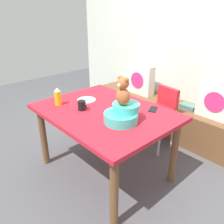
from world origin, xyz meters
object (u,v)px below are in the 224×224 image
highchair (160,110)px  coffee_mug (82,105)px  dining_table (105,119)px  ketchup_bottle (58,97)px  infant_seat_teal (123,114)px  dinner_plate_near (86,100)px  pillow_floral_left (140,79)px  pillow_floral_right (217,101)px  teddy_bear (123,92)px  cell_phone (153,109)px  book_stack (189,107)px

highchair → coffee_mug: (-0.24, -0.97, 0.27)m
dining_table → ketchup_bottle: 0.54m
infant_seat_teal → dinner_plate_near: 0.63m
pillow_floral_left → infant_seat_teal: 1.56m
pillow_floral_right → infant_seat_teal: same height
infant_seat_teal → teddy_bear: bearing=-90.0°
coffee_mug → cell_phone: coffee_mug is taller
pillow_floral_right → book_stack: (-0.35, 0.02, -0.19)m
teddy_bear → ketchup_bottle: teddy_bear is taller
coffee_mug → infant_seat_teal: bearing=14.2°
ketchup_bottle → cell_phone: (0.74, 0.63, -0.08)m
pillow_floral_left → book_stack: bearing=1.5°
dining_table → pillow_floral_right: bearing=64.9°
teddy_bear → dinner_plate_near: bearing=173.8°
pillow_floral_right → coffee_mug: 1.57m
coffee_mug → cell_phone: (0.47, 0.52, -0.04)m
dinner_plate_near → cell_phone: size_ratio=1.39×
dining_table → book_stack: bearing=79.8°
ketchup_bottle → coffee_mug: (0.27, 0.10, -0.04)m
infant_seat_teal → book_stack: bearing=93.0°
coffee_mug → dinner_plate_near: 0.25m
book_stack → infant_seat_teal: size_ratio=0.61×
book_stack → ketchup_bottle: bearing=-113.4°
highchair → ketchup_bottle: size_ratio=4.27×
pillow_floral_right → ketchup_bottle: (-1.01, -1.49, 0.15)m
pillow_floral_left → cell_phone: 1.26m
book_stack → teddy_bear: 1.40m
ketchup_bottle → dinner_plate_near: ketchup_bottle is taller
teddy_bear → dinner_plate_near: (-0.62, 0.07, -0.27)m
ketchup_bottle → dinner_plate_near: (0.10, 0.29, -0.08)m
pillow_floral_left → pillow_floral_right: bearing=0.0°
highchair → coffee_mug: coffee_mug is taller
book_stack → dining_table: dining_table is taller
pillow_floral_right → coffee_mug: size_ratio=3.67×
highchair → dining_table: bearing=-96.0°
teddy_bear → dinner_plate_near: 0.68m
book_stack → coffee_mug: 1.49m
infant_seat_teal → pillow_floral_left: bearing=125.1°
highchair → teddy_bear: teddy_bear is taller
pillow_floral_left → dinner_plate_near: 1.24m
book_stack → highchair: (-0.14, -0.44, 0.03)m
pillow_floral_right → highchair: bearing=-139.7°
pillow_floral_right → dining_table: 1.36m
pillow_floral_left → ketchup_bottle: (0.17, -1.49, 0.15)m
pillow_floral_left → coffee_mug: pillow_floral_left is taller
dinner_plate_near → dining_table: bearing=-4.3°
pillow_floral_left → teddy_bear: bearing=-54.9°
ketchup_bottle → pillow_floral_left: bearing=96.5°
pillow_floral_left → ketchup_bottle: 1.51m
dining_table → cell_phone: bearing=49.5°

